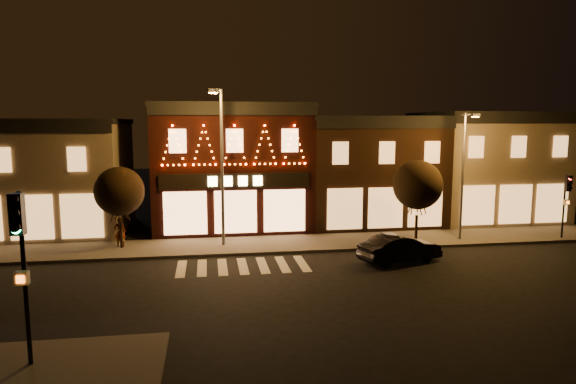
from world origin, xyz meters
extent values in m
plane|color=black|center=(0.00, 0.00, 0.00)|extent=(120.00, 120.00, 0.00)
cube|color=#47423D|center=(2.00, 8.00, 0.07)|extent=(44.00, 4.00, 0.15)
cube|color=#746352|center=(-13.00, 14.00, 3.50)|extent=(12.00, 8.00, 7.00)
cube|color=black|center=(-13.00, 14.00, 7.15)|extent=(12.20, 8.20, 0.30)
cube|color=black|center=(0.00, 14.00, 4.00)|extent=(10.00, 8.00, 8.00)
cube|color=black|center=(0.00, 14.00, 8.15)|extent=(10.20, 8.20, 0.30)
cube|color=black|center=(0.00, 9.95, 7.75)|extent=(10.00, 0.25, 0.50)
cube|color=black|center=(0.00, 9.90, 3.60)|extent=(9.00, 0.15, 0.90)
cube|color=#FFD87F|center=(0.00, 9.80, 3.60)|extent=(3.40, 0.08, 0.60)
cube|color=#321D11|center=(9.50, 14.00, 3.60)|extent=(9.00, 8.00, 7.20)
cube|color=black|center=(9.50, 14.00, 7.35)|extent=(9.20, 8.20, 0.30)
cube|color=black|center=(9.50, 9.95, 6.95)|extent=(9.00, 0.25, 0.50)
cube|color=#746352|center=(18.50, 14.00, 3.75)|extent=(9.00, 8.00, 7.50)
cube|color=black|center=(18.50, 14.00, 7.65)|extent=(9.20, 8.20, 0.30)
cube|color=black|center=(18.50, 9.95, 7.25)|extent=(9.00, 0.25, 0.50)
cylinder|color=black|center=(-6.81, -5.66, 2.68)|extent=(0.13, 0.13, 5.05)
cube|color=black|center=(-6.80, -5.90, 4.60)|extent=(0.36, 0.34, 1.15)
cylinder|color=#19FF72|center=(-6.80, -6.08, 4.22)|extent=(0.24, 0.07, 0.24)
cube|color=beige|center=(-6.80, -5.88, 2.79)|extent=(0.36, 0.25, 0.37)
cylinder|color=black|center=(19.52, 6.66, 2.07)|extent=(0.11, 0.11, 3.84)
cube|color=black|center=(19.54, 6.46, 3.49)|extent=(0.31, 0.30, 0.96)
cylinder|color=#FF140C|center=(19.55, 6.32, 3.81)|extent=(0.20, 0.07, 0.20)
cube|color=beige|center=(19.54, 6.48, 2.35)|extent=(0.31, 0.22, 0.31)
cylinder|color=#59595E|center=(-0.82, 8.06, 4.51)|extent=(0.17, 0.17, 8.73)
cylinder|color=#59595E|center=(-1.04, 7.22, 8.77)|extent=(0.55, 1.72, 0.11)
cube|color=#59595E|center=(-1.26, 6.37, 8.71)|extent=(0.60, 0.43, 0.20)
cube|color=orange|center=(-1.26, 6.37, 8.59)|extent=(0.46, 0.32, 0.05)
cylinder|color=#59595E|center=(13.22, 7.26, 3.89)|extent=(0.15, 0.15, 7.48)
cylinder|color=#59595E|center=(13.12, 6.52, 7.53)|extent=(0.30, 1.49, 0.09)
cube|color=#59595E|center=(13.01, 5.78, 7.49)|extent=(0.50, 0.32, 0.17)
cube|color=orange|center=(13.01, 5.78, 7.38)|extent=(0.38, 0.23, 0.05)
cylinder|color=black|center=(-6.45, 8.25, 0.89)|extent=(0.17, 0.17, 1.48)
sphere|color=black|center=(-6.45, 8.25, 3.33)|extent=(2.71, 2.71, 2.71)
cylinder|color=black|center=(10.37, 7.08, 0.93)|extent=(0.17, 0.17, 1.56)
sphere|color=black|center=(10.37, 7.08, 3.50)|extent=(2.86, 2.86, 2.86)
imported|color=black|center=(7.99, 3.52, 0.71)|extent=(4.57, 2.63, 1.43)
imported|color=gray|center=(-6.56, 8.53, 0.98)|extent=(0.63, 0.44, 1.65)
camera|label=1|loc=(-1.62, -20.59, 7.09)|focal=31.76mm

